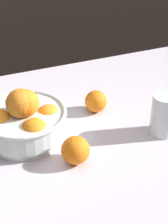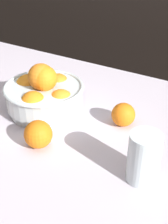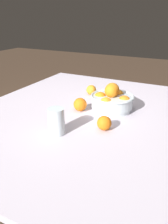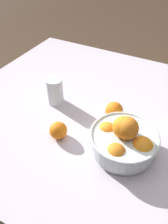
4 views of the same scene
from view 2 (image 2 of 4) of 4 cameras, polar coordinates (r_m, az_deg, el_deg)
dining_table at (r=0.89m, az=-7.88°, el=-9.62°), size 1.47×1.16×0.72m
fruit_bowl at (r=0.99m, az=-7.32°, el=3.30°), size 0.25×0.25×0.16m
juice_glass at (r=0.74m, az=10.86°, el=-8.50°), size 0.08×0.08×0.13m
orange_loose_near_bowl at (r=0.93m, az=7.20°, el=-0.48°), size 0.07×0.07×0.07m
orange_loose_front at (r=0.84m, az=-8.37°, el=-4.05°), size 0.08×0.08×0.08m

